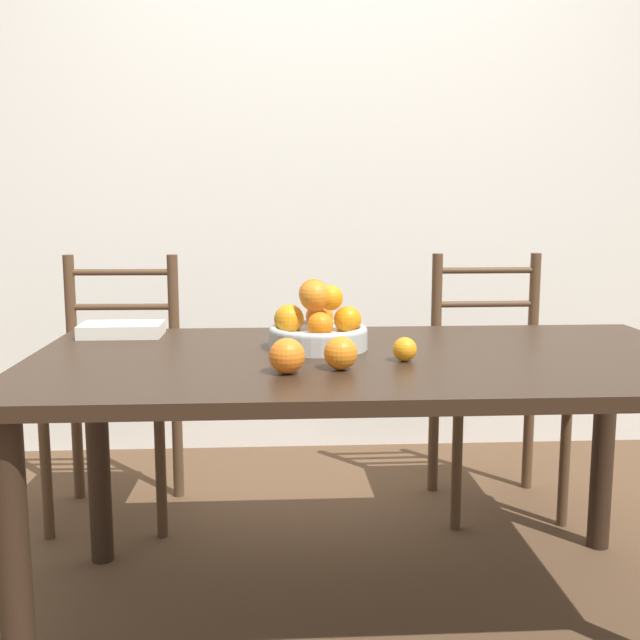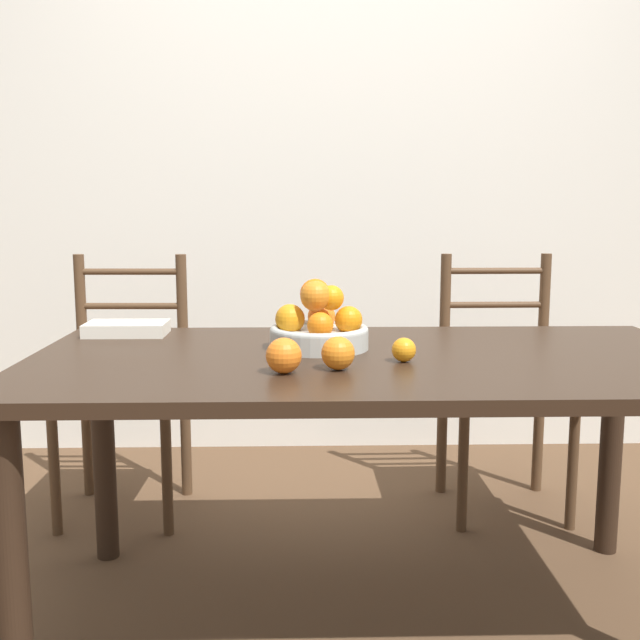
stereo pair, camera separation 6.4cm
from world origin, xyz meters
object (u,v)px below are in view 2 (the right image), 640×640
object	(u,v)px
chair_right	(503,383)
book_stack	(127,329)
orange_loose_1	(404,350)
chair_left	(125,385)
orange_loose_0	(284,356)
orange_loose_2	(338,353)
fruit_bowl	(319,326)

from	to	relation	value
chair_right	book_stack	bearing A→B (deg)	-161.65
orange_loose_1	chair_left	size ratio (longest dim) A/B	0.06
chair_right	book_stack	xyz separation A→B (m)	(-1.26, -0.44, 0.28)
orange_loose_1	book_stack	world-z (taller)	orange_loose_1
orange_loose_0	chair_right	world-z (taller)	chair_right
orange_loose_0	orange_loose_2	xyz separation A→B (m)	(0.13, 0.03, -0.00)
fruit_bowl	chair_right	bearing A→B (deg)	43.90
orange_loose_1	orange_loose_0	bearing A→B (deg)	-157.44
fruit_bowl	orange_loose_1	distance (m)	0.28
chair_left	chair_right	bearing A→B (deg)	1.49
chair_right	chair_left	bearing A→B (deg)	179.24
orange_loose_1	orange_loose_2	size ratio (longest dim) A/B	0.76
fruit_bowl	chair_right	distance (m)	1.01
orange_loose_0	orange_loose_2	world-z (taller)	orange_loose_0
fruit_bowl	orange_loose_0	xyz separation A→B (m)	(-0.09, -0.30, -0.02)
book_stack	chair_left	bearing A→B (deg)	105.17
fruit_bowl	book_stack	bearing A→B (deg)	158.23
fruit_bowl	book_stack	size ratio (longest dim) A/B	1.12
orange_loose_1	chair_right	xyz separation A→B (m)	(0.48, 0.84, -0.29)
orange_loose_1	book_stack	bearing A→B (deg)	152.21
chair_right	book_stack	distance (m)	1.36
orange_loose_0	fruit_bowl	bearing A→B (deg)	73.74
fruit_bowl	orange_loose_0	distance (m)	0.32
fruit_bowl	orange_loose_0	size ratio (longest dim) A/B	3.20
chair_left	chair_right	size ratio (longest dim) A/B	1.00
orange_loose_1	orange_loose_2	xyz separation A→B (m)	(-0.17, -0.09, 0.01)
chair_right	orange_loose_0	bearing A→B (deg)	-129.58
fruit_bowl	orange_loose_2	bearing A→B (deg)	-81.89
orange_loose_2	book_stack	world-z (taller)	orange_loose_2
fruit_bowl	chair_left	size ratio (longest dim) A/B	0.29
orange_loose_0	chair_right	distance (m)	1.28
fruit_bowl	chair_right	world-z (taller)	chair_right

